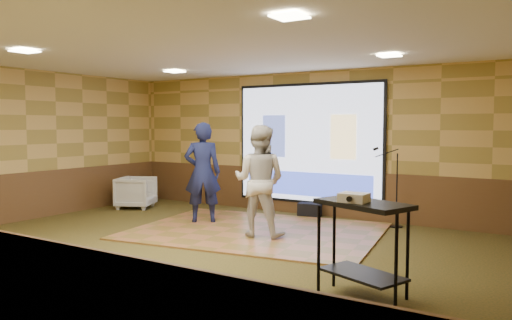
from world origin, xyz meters
The scene contains 17 objects.
ground centered at (0.00, 0.00, 0.00)m, with size 9.00×9.00×0.00m, color #2B3216.
room_shell centered at (0.00, 0.00, 2.09)m, with size 9.04×7.04×3.02m.
wainscot_back centered at (0.00, 3.48, 0.47)m, with size 9.00×0.04×0.95m, color #55351C.
wainscot_left centered at (-4.48, 0.00, 0.47)m, with size 0.04×7.00×0.95m, color #55351C.
projector_screen centered at (0.00, 3.44, 1.47)m, with size 3.32×0.06×2.52m.
downlight_nw centered at (-2.20, 1.80, 2.97)m, with size 0.32×0.32×0.02m, color #FFEDBF.
downlight_ne centered at (2.20, 1.80, 2.97)m, with size 0.32×0.32×0.02m, color #FFEDBF.
downlight_sw centered at (-2.20, -1.50, 2.97)m, with size 0.32×0.32×0.02m, color #FFEDBF.
downlight_se centered at (2.20, -1.50, 2.97)m, with size 0.32×0.32×0.02m, color #FFEDBF.
dance_floor centered at (-0.01, 1.42, 0.02)m, with size 4.22×3.22×0.03m, color #9E623A.
player_left centered at (-1.30, 1.53, 0.99)m, with size 0.70×0.46×1.91m, color #151B44.
player_right centered at (0.28, 1.06, 0.96)m, with size 0.90×0.70×1.86m, color beige.
av_table centered at (2.77, -0.85, 0.76)m, with size 1.01×0.53×1.06m.
projector centered at (2.69, -0.93, 1.11)m, with size 0.29×0.24×0.10m, color silver.
mic_stand centered at (1.92, 3.14, 0.49)m, with size 0.58×0.24×1.48m.
banquet_chair centered at (-3.67, 2.12, 0.36)m, with size 0.77×0.79×0.72m, color gray.
duffel_bag centered at (0.16, 3.23, 0.14)m, with size 0.46×0.30×0.28m, color black.
Camera 1 is at (4.60, -5.98, 1.88)m, focal length 35.00 mm.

